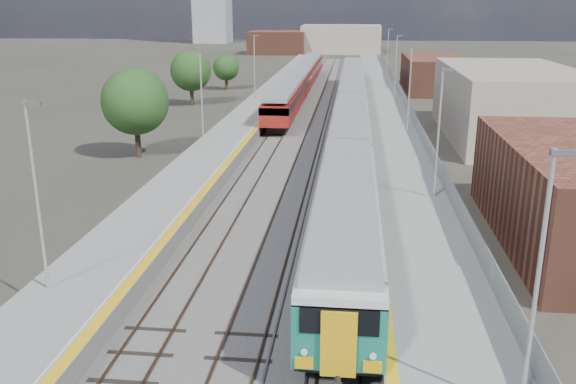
# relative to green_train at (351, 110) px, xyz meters

# --- Properties ---
(ground) EXTENTS (320.00, 320.00, 0.00)m
(ground) POSITION_rel_green_train_xyz_m (-1.50, 5.28, -2.31)
(ground) COLOR #47443A
(ground) RESTS_ON ground
(ballast_bed) EXTENTS (10.50, 155.00, 0.06)m
(ballast_bed) POSITION_rel_green_train_xyz_m (-3.75, 7.78, -2.28)
(ballast_bed) COLOR #565451
(ballast_bed) RESTS_ON ground
(tracks) EXTENTS (8.96, 160.00, 0.17)m
(tracks) POSITION_rel_green_train_xyz_m (-3.15, 9.46, -2.21)
(tracks) COLOR #4C3323
(tracks) RESTS_ON ground
(platform_right) EXTENTS (4.70, 155.00, 8.52)m
(platform_right) POSITION_rel_green_train_xyz_m (3.78, 7.78, -1.78)
(platform_right) COLOR slate
(platform_right) RESTS_ON ground
(platform_left) EXTENTS (4.30, 155.00, 8.52)m
(platform_left) POSITION_rel_green_train_xyz_m (-10.55, 7.77, -1.80)
(platform_left) COLOR slate
(platform_left) RESTS_ON ground
(buildings) EXTENTS (72.00, 185.50, 40.00)m
(buildings) POSITION_rel_green_train_xyz_m (-19.62, 93.88, 8.39)
(buildings) COLOR brown
(buildings) RESTS_ON ground
(green_train) EXTENTS (2.98, 83.01, 3.28)m
(green_train) POSITION_rel_green_train_xyz_m (0.00, 0.00, 0.00)
(green_train) COLOR black
(green_train) RESTS_ON ground
(red_train) EXTENTS (2.83, 57.36, 3.57)m
(red_train) POSITION_rel_green_train_xyz_m (-7.00, 25.74, -0.20)
(red_train) COLOR black
(red_train) RESTS_ON ground
(tree_a) EXTENTS (5.32, 5.32, 7.21)m
(tree_a) POSITION_rel_green_train_xyz_m (-17.03, -11.07, 2.22)
(tree_a) COLOR #382619
(tree_a) RESTS_ON ground
(tree_b) EXTENTS (4.93, 4.93, 6.69)m
(tree_b) POSITION_rel_green_train_xyz_m (-19.62, 15.68, 1.90)
(tree_b) COLOR #382619
(tree_b) RESTS_ON ground
(tree_c) EXTENTS (3.77, 3.77, 5.10)m
(tree_c) POSITION_rel_green_train_xyz_m (-18.34, 30.44, 0.89)
(tree_c) COLOR #382619
(tree_c) RESTS_ON ground
(tree_d) EXTENTS (4.50, 4.50, 6.10)m
(tree_d) POSITION_rel_green_train_xyz_m (21.04, 16.21, 1.52)
(tree_d) COLOR #382619
(tree_d) RESTS_ON ground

